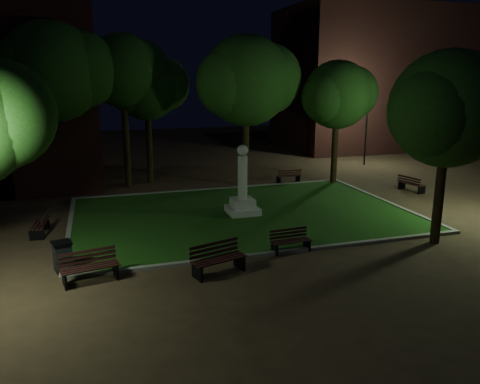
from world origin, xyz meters
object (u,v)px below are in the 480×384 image
(bench_far_side, at_px, (289,176))
(bench_west_near, at_px, (90,268))
(bench_right_side, at_px, (411,184))
(bench_left_side, at_px, (41,225))
(monument, at_px, (243,195))
(trash_bin, at_px, (63,256))
(bench_near_left, at_px, (218,259))
(bench_near_right, at_px, (290,241))

(bench_far_side, bearing_deg, bench_west_near, 40.95)
(bench_right_side, relative_size, bench_far_side, 1.09)
(bench_left_side, height_order, bench_far_side, bench_left_side)
(monument, height_order, trash_bin, monument)
(bench_near_left, relative_size, bench_left_side, 1.22)
(bench_near_left, relative_size, trash_bin, 1.90)
(monument, xyz_separation_m, bench_west_near, (-6.74, -5.51, -0.50))
(monument, bearing_deg, trash_bin, -149.88)
(bench_near_right, distance_m, bench_right_side, 11.99)
(bench_west_near, bearing_deg, bench_near_left, -19.87)
(bench_west_near, bearing_deg, bench_right_side, 10.79)
(bench_near_right, relative_size, bench_right_side, 0.92)
(trash_bin, bearing_deg, bench_left_side, 104.51)
(bench_near_left, xyz_separation_m, bench_far_side, (7.44, 11.70, -0.09))
(bench_left_side, bearing_deg, trash_bin, 19.25)
(bench_west_near, xyz_separation_m, bench_left_side, (-1.92, 5.25, -0.06))
(bench_near_right, height_order, bench_far_side, same)
(bench_far_side, bearing_deg, bench_left_side, 20.48)
(bench_left_side, bearing_deg, monument, 96.47)
(bench_west_near, height_order, bench_right_side, bench_west_near)
(bench_near_right, height_order, bench_right_side, bench_right_side)
(bench_left_side, xyz_separation_m, bench_far_side, (13.34, 5.88, -0.01))
(monument, bearing_deg, bench_left_side, -178.28)
(monument, bearing_deg, bench_west_near, -140.74)
(bench_left_side, distance_m, bench_far_side, 14.58)
(bench_near_right, height_order, bench_left_side, bench_left_side)
(bench_far_side, bearing_deg, trash_bin, 35.94)
(monument, xyz_separation_m, bench_near_left, (-2.76, -6.08, -0.48))
(bench_right_side, height_order, bench_far_side, bench_right_side)
(bench_near_left, height_order, trash_bin, trash_bin)
(bench_right_side, height_order, trash_bin, trash_bin)
(bench_right_side, relative_size, trash_bin, 1.64)
(bench_near_right, relative_size, trash_bin, 1.50)
(bench_far_side, distance_m, trash_bin, 15.84)
(monument, distance_m, bench_west_near, 8.72)
(bench_west_near, distance_m, bench_far_side, 15.95)
(bench_west_near, distance_m, bench_left_side, 5.59)
(bench_near_left, height_order, bench_left_side, bench_near_left)
(bench_left_side, relative_size, trash_bin, 1.56)
(bench_far_side, bearing_deg, bench_near_left, 54.25)
(bench_west_near, relative_size, trash_bin, 1.83)
(bench_left_side, bearing_deg, bench_right_side, 100.23)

